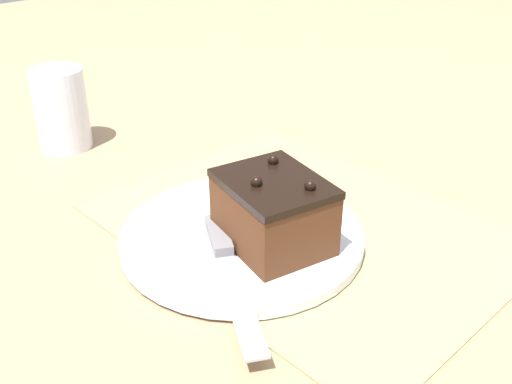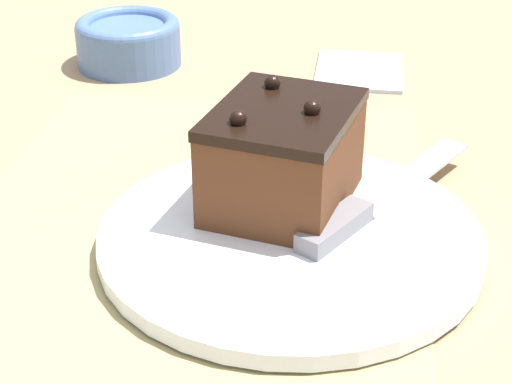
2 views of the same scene
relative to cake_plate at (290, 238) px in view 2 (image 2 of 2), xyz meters
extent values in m
plane|color=#9E7F5B|center=(0.02, 0.07, -0.01)|extent=(3.00, 3.00, 0.00)
cube|color=tan|center=(0.02, 0.07, -0.01)|extent=(0.46, 0.34, 0.00)
cylinder|color=white|center=(0.00, 0.00, 0.00)|extent=(0.27, 0.27, 0.01)
cube|color=#512D19|center=(0.04, 0.01, 0.04)|extent=(0.13, 0.11, 0.07)
cube|color=black|center=(0.04, 0.01, 0.08)|extent=(0.13, 0.12, 0.01)
sphere|color=black|center=(0.01, 0.04, 0.08)|extent=(0.01, 0.01, 0.01)
sphere|color=black|center=(0.03, -0.01, 0.08)|extent=(0.01, 0.01, 0.01)
sphere|color=black|center=(0.08, 0.02, 0.08)|extent=(0.01, 0.01, 0.01)
cube|color=slate|center=(0.00, -0.03, 0.01)|extent=(0.07, 0.05, 0.01)
cube|color=#B7BABF|center=(0.09, -0.09, 0.01)|extent=(0.14, 0.09, 0.00)
cylinder|color=#4C6B9E|center=(0.34, 0.21, 0.01)|extent=(0.11, 0.11, 0.04)
torus|color=#4C6B9E|center=(0.34, 0.21, 0.03)|extent=(0.11, 0.11, 0.02)
cube|color=silver|center=(0.35, -0.04, -0.01)|extent=(0.11, 0.09, 0.01)
camera|label=1|loc=(0.41, -0.38, 0.36)|focal=42.00mm
camera|label=2|loc=(-0.51, -0.04, 0.32)|focal=60.00mm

